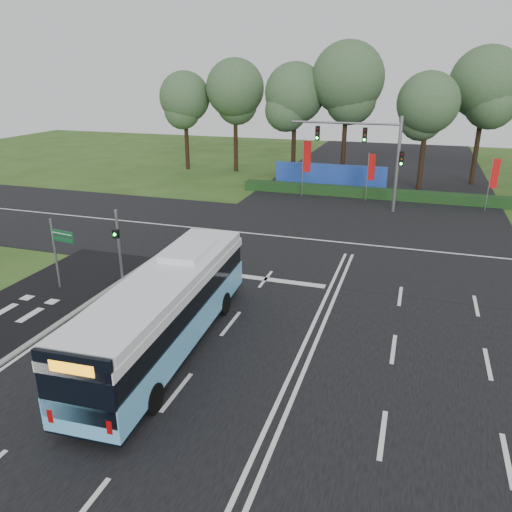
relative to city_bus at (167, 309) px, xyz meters
The scene contains 14 objects.
ground 5.71m from the city_bus, 27.56° to the left, with size 120.00×120.00×0.00m, color #2D4B19.
road_main 5.71m from the city_bus, 27.56° to the left, with size 20.00×120.00×0.04m, color black.
road_cross 15.40m from the city_bus, 71.55° to the left, with size 120.00×14.00×0.05m, color black.
kerb_strip 5.51m from the city_bus, behind, with size 0.25×18.00×0.12m, color gray.
city_bus is the anchor object (origin of this frame).
pedestrian_signal 7.48m from the city_bus, 135.80° to the left, with size 0.31×0.43×3.68m.
street_sign 8.15m from the city_bus, 155.31° to the left, with size 1.36×0.29×3.51m.
banner_flag_left 25.73m from the city_bus, 91.26° to the left, with size 0.70×0.12×4.76m.
banner_flag_mid 26.27m from the city_bus, 79.67° to the left, with size 0.58×0.10×3.92m.
banner_flag_right 28.78m from the city_bus, 61.65° to the left, with size 0.59×0.19×4.07m.
traffic_light_gantry 23.77m from the city_bus, 77.62° to the left, with size 8.41×0.28×7.00m.
hedge 27.49m from the city_bus, 79.84° to the left, with size 22.00×1.20×0.80m, color #123315.
blue_hoarding 29.55m from the city_bus, 88.36° to the left, with size 10.00×0.30×2.20m, color #1F41A9.
eucalyptus_row 34.91m from the city_bus, 78.85° to the left, with size 53.20×9.62×12.66m.
Camera 1 is at (3.45, -17.32, 9.92)m, focal length 35.00 mm.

